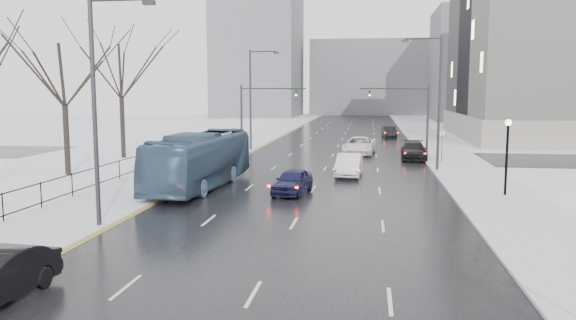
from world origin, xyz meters
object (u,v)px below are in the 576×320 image
at_px(lamppost_r_mid, 507,146).
at_px(mast_signal_right, 415,112).
at_px(no_uturn_sign, 442,137).
at_px(sedan_center_near, 293,181).
at_px(mast_signal_left, 253,111).
at_px(streetlight_l_far, 253,95).
at_px(sedan_right_distant, 389,132).
at_px(streetlight_r_mid, 436,96).
at_px(tree_park_e, 124,159).
at_px(bus, 201,160).
at_px(streetlight_l_near, 99,100).
at_px(sedan_right_cross, 359,146).
at_px(sedan_right_near, 349,165).
at_px(sedan_right_far, 414,151).
at_px(tree_park_d, 68,176).

relative_size(lamppost_r_mid, mast_signal_right, 0.66).
bearing_deg(no_uturn_sign, sedan_center_near, -124.81).
height_order(lamppost_r_mid, mast_signal_left, mast_signal_left).
bearing_deg(streetlight_l_far, sedan_right_distant, 51.65).
relative_size(streetlight_r_mid, mast_signal_right, 1.54).
xyz_separation_m(tree_park_e, bus, (11.20, -13.38, 1.75)).
xyz_separation_m(streetlight_l_near, bus, (1.17, 10.62, -3.87)).
distance_m(no_uturn_sign, sedan_right_cross, 9.30).
bearing_deg(sedan_right_distant, sedan_center_near, -106.15).
distance_m(lamppost_r_mid, mast_signal_left, 25.71).
bearing_deg(streetlight_l_far, lamppost_r_mid, -48.94).
distance_m(tree_park_e, mast_signal_right, 26.16).
height_order(lamppost_r_mid, sedan_right_distant, lamppost_r_mid).
xyz_separation_m(no_uturn_sign, sedan_center_near, (-10.25, -14.74, -1.54)).
distance_m(tree_park_e, streetlight_l_near, 26.61).
bearing_deg(no_uturn_sign, mast_signal_right, 115.11).
distance_m(streetlight_l_near, sedan_center_near, 12.64).
distance_m(tree_park_e, sedan_right_cross, 21.54).
distance_m(streetlight_l_far, mast_signal_right, 16.07).
height_order(streetlight_l_far, sedan_right_near, streetlight_l_far).
xyz_separation_m(streetlight_r_mid, streetlight_l_far, (-16.33, 12.00, 0.00)).
distance_m(streetlight_l_near, no_uturn_sign, 29.81).
bearing_deg(sedan_center_near, no_uturn_sign, 62.97).
bearing_deg(bus, mast_signal_left, 94.34).
height_order(mast_signal_right, sedan_right_near, mast_signal_right).
height_order(no_uturn_sign, sedan_right_distant, no_uturn_sign).
bearing_deg(mast_signal_left, sedan_right_far, -4.09).
distance_m(tree_park_d, mast_signal_right, 29.05).
bearing_deg(tree_park_e, bus, -50.08).
bearing_deg(mast_signal_right, sedan_right_cross, 155.98).
bearing_deg(no_uturn_sign, sedan_right_far, 124.06).
relative_size(streetlight_l_far, sedan_right_near, 2.09).
xyz_separation_m(streetlight_r_mid, sedan_right_distant, (-2.35, 29.68, -4.88)).
bearing_deg(streetlight_l_near, sedan_center_near, 52.45).
distance_m(tree_park_d, lamppost_r_mid, 29.23).
distance_m(sedan_right_near, sedan_right_far, 11.65).
relative_size(mast_signal_left, sedan_right_far, 1.23).
xyz_separation_m(mast_signal_right, mast_signal_left, (-14.65, 0.00, 0.00)).
height_order(mast_signal_right, sedan_right_distant, mast_signal_right).
distance_m(streetlight_r_mid, lamppost_r_mid, 10.73).
distance_m(streetlight_l_near, bus, 11.36).
height_order(streetlight_l_far, sedan_center_near, streetlight_l_far).
distance_m(streetlight_l_near, sedan_right_far, 31.40).
distance_m(tree_park_d, sedan_right_distant, 42.79).
bearing_deg(mast_signal_left, streetlight_l_far, 101.87).
bearing_deg(no_uturn_sign, streetlight_r_mid, -104.48).
bearing_deg(lamppost_r_mid, sedan_right_far, 102.63).
height_order(bus, sedan_right_distant, bus).
relative_size(mast_signal_left, sedan_right_near, 1.36).
bearing_deg(sedan_right_cross, lamppost_r_mid, -61.76).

